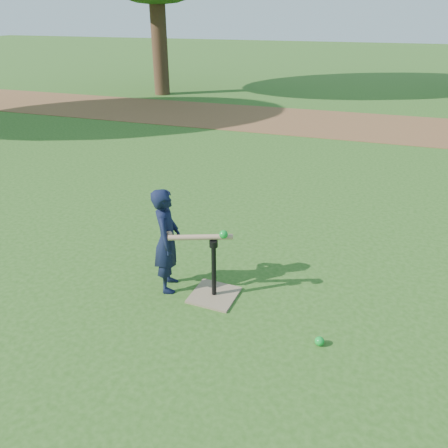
% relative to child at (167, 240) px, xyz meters
% --- Properties ---
extents(ground, '(80.00, 80.00, 0.00)m').
position_rel_child_xyz_m(ground, '(0.88, 0.28, -0.53)').
color(ground, '#285116').
rests_on(ground, ground).
extents(dirt_strip, '(24.00, 3.00, 0.01)m').
position_rel_child_xyz_m(dirt_strip, '(0.88, 7.78, -0.53)').
color(dirt_strip, brown).
rests_on(dirt_strip, ground).
extents(child, '(0.37, 0.45, 1.06)m').
position_rel_child_xyz_m(child, '(0.00, 0.00, 0.00)').
color(child, black).
rests_on(child, ground).
extents(wiffle_ball_ground, '(0.08, 0.08, 0.08)m').
position_rel_child_xyz_m(wiffle_ball_ground, '(1.56, -0.38, -0.49)').
color(wiffle_ball_ground, '#0D9729').
rests_on(wiffle_ball_ground, ground).
extents(batting_tee, '(0.45, 0.45, 0.61)m').
position_rel_child_xyz_m(batting_tee, '(0.48, -0.01, -0.42)').
color(batting_tee, '#867155').
rests_on(batting_tee, ground).
extents(swing_action, '(0.62, 0.26, 0.12)m').
position_rel_child_xyz_m(swing_action, '(0.37, -0.02, 0.12)').
color(swing_action, tan).
rests_on(swing_action, ground).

